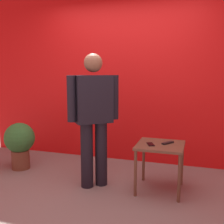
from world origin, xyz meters
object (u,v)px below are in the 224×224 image
(standing_person, at_px, (94,114))
(potted_plant, at_px, (20,142))
(side_table, at_px, (160,151))
(tv_remote, at_px, (168,143))
(cell_phone, at_px, (151,144))

(standing_person, height_order, potted_plant, standing_person)
(side_table, relative_size, tv_remote, 3.38)
(standing_person, relative_size, cell_phone, 11.39)
(cell_phone, xyz_separation_m, tv_remote, (0.19, 0.11, 0.01))
(cell_phone, xyz_separation_m, potted_plant, (-1.95, 0.19, -0.17))
(standing_person, distance_m, potted_plant, 1.38)
(side_table, relative_size, cell_phone, 4.00)
(side_table, bearing_deg, standing_person, -172.36)
(potted_plant, bearing_deg, side_table, -3.55)
(tv_remote, bearing_deg, potted_plant, -146.66)
(cell_phone, distance_m, potted_plant, 1.97)
(standing_person, relative_size, potted_plant, 2.39)
(potted_plant, bearing_deg, tv_remote, -2.14)
(tv_remote, relative_size, potted_plant, 0.25)
(standing_person, bearing_deg, potted_plant, 169.40)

